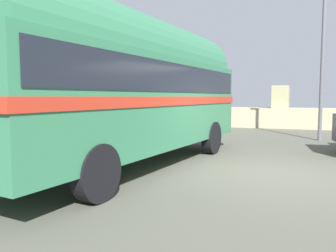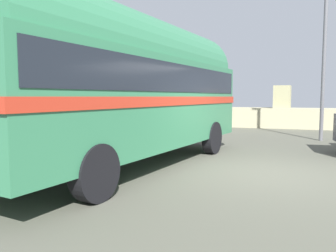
# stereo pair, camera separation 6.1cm
# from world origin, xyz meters

# --- Properties ---
(ground) EXTENTS (32.00, 26.00, 0.02)m
(ground) POSITION_xyz_m (0.00, 0.00, 0.01)
(ground) COLOR #515245
(breakwater) EXTENTS (31.36, 2.30, 2.47)m
(breakwater) POSITION_xyz_m (0.16, 11.80, 0.71)
(breakwater) COLOR tan
(breakwater) RESTS_ON ground
(vintage_coach) EXTENTS (3.78, 8.86, 3.70)m
(vintage_coach) POSITION_xyz_m (-3.20, -0.27, 2.05)
(vintage_coach) COLOR black
(vintage_coach) RESTS_ON ground
(lamp_post) EXTENTS (0.65, 0.93, 6.52)m
(lamp_post) POSITION_xyz_m (1.74, 6.35, 3.67)
(lamp_post) COLOR #5B5B60
(lamp_post) RESTS_ON ground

